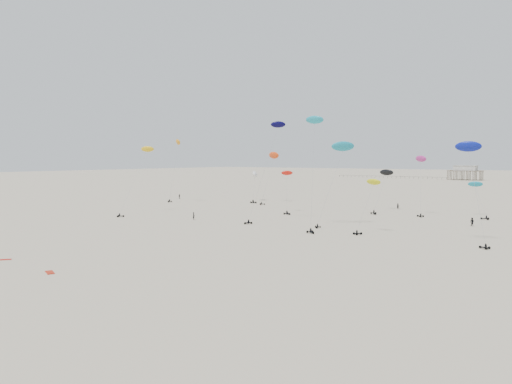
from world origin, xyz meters
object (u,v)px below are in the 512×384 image
Objects in this scene: pavilion_main at (465,174)px; spectator_0 at (194,220)px; rig_9 at (421,173)px; rig_0 at (383,185)px; rig_4 at (340,155)px.

spectator_0 is (-5.06, -266.42, -4.22)m from pavilion_main.
rig_9 is at bearing -104.41° from spectator_0.
rig_0 is (25.06, -222.09, 2.99)m from pavilion_main.
rig_9 is (36.37, -225.21, 6.77)m from pavilion_main.
spectator_0 is (-32.50, -11.63, -15.40)m from rig_4.
pavilion_main is at bearing -97.88° from rig_4.
rig_0 is at bearing -83.56° from pavilion_main.
rig_4 is 37.80m from spectator_0.
pavilion_main is 256.51m from rig_4.
rig_9 is 59.47m from spectator_0.
rig_4 is (27.43, -254.79, 11.18)m from pavilion_main.
rig_9 is (8.94, 29.58, -4.40)m from rig_4.
rig_4 reaches higher than spectator_0.
pavilion_main is 9.85× the size of spectator_0.
spectator_0 is at bearing 160.89° from rig_9.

